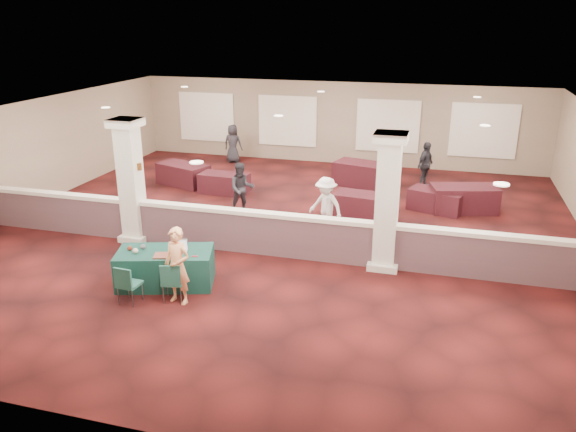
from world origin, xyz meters
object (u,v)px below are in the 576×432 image
(conf_chair_side, at_px, (127,282))
(attendee_c, at_px, (425,165))
(far_table_front_left, at_px, (224,183))
(far_table_back_right, at_px, (464,199))
(attendee_d, at_px, (233,144))
(woman, at_px, (177,266))
(conf_chair_main, at_px, (172,279))
(near_table, at_px, (166,268))
(attendee_b, at_px, (326,206))
(far_table_back_center, at_px, (364,174))
(far_table_front_center, at_px, (363,205))
(far_table_back_left, at_px, (183,174))
(far_table_front_right, at_px, (436,201))
(attendee_a, at_px, (242,189))

(conf_chair_side, relative_size, attendee_c, 0.53)
(far_table_front_left, height_order, far_table_back_right, far_table_back_right)
(far_table_back_right, xyz_separation_m, attendee_d, (-8.85, 3.80, 0.37))
(woman, relative_size, attendee_d, 1.07)
(conf_chair_main, height_order, attendee_c, attendee_c)
(near_table, xyz_separation_m, attendee_b, (2.74, 3.90, 0.40))
(far_table_back_center, xyz_separation_m, far_table_back_right, (3.29, -1.89, -0.02))
(far_table_front_center, relative_size, far_table_back_right, 0.88)
(near_table, height_order, attendee_c, attendee_c)
(near_table, distance_m, far_table_front_left, 6.80)
(far_table_back_center, relative_size, attendee_d, 1.32)
(far_table_back_right, xyz_separation_m, attendee_c, (-1.26, 2.25, 0.40))
(attendee_b, bearing_deg, far_table_back_left, 174.41)
(near_table, relative_size, attendee_b, 1.29)
(far_table_front_right, xyz_separation_m, far_table_back_left, (-8.59, 0.51, 0.04))
(far_table_back_center, height_order, attendee_c, attendee_c)
(attendee_d, bearing_deg, near_table, 104.27)
(far_table_front_left, distance_m, far_table_back_right, 7.65)
(far_table_front_center, bearing_deg, attendee_c, 65.77)
(far_table_back_left, bearing_deg, far_table_front_center, -13.70)
(conf_chair_side, relative_size, far_table_front_center, 0.50)
(far_table_front_right, distance_m, attendee_b, 3.99)
(conf_chair_main, relative_size, far_table_front_right, 0.54)
(attendee_a, bearing_deg, attendee_b, -46.31)
(conf_chair_side, height_order, far_table_front_center, conf_chair_side)
(far_table_front_center, distance_m, attendee_c, 3.90)
(far_table_front_right, xyz_separation_m, attendee_b, (-2.83, -2.77, 0.47))
(far_table_front_right, relative_size, attendee_b, 1.01)
(near_table, bearing_deg, attendee_d, 86.42)
(woman, distance_m, attendee_d, 11.77)
(far_table_front_center, xyz_separation_m, far_table_back_right, (2.85, 1.29, 0.05))
(attendee_b, distance_m, attendee_d, 8.56)
(far_table_back_center, bearing_deg, far_table_front_right, -39.79)
(far_table_front_center, bearing_deg, woman, -114.54)
(near_table, height_order, attendee_d, attendee_d)
(far_table_front_right, bearing_deg, far_table_back_left, 176.64)
(conf_chair_side, bearing_deg, attendee_d, 104.72)
(far_table_back_center, bearing_deg, far_table_back_right, -29.86)
(far_table_front_center, bearing_deg, far_table_front_left, 167.25)
(woman, height_order, attendee_d, woman)
(far_table_back_left, bearing_deg, attendee_c, 13.45)
(woman, height_order, far_table_back_center, woman)
(far_table_back_left, distance_m, attendee_c, 8.35)
(attendee_a, bearing_deg, attendee_d, 86.32)
(far_table_front_center, bearing_deg, far_table_back_center, 97.95)
(conf_chair_main, height_order, far_table_front_center, conf_chair_main)
(far_table_front_center, bearing_deg, near_table, -122.05)
(conf_chair_side, relative_size, woman, 0.52)
(far_table_front_center, xyz_separation_m, far_table_front_right, (2.07, 1.09, -0.02))
(far_table_front_left, xyz_separation_m, far_table_back_left, (-1.73, 0.51, 0.04))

